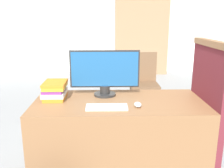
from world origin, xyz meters
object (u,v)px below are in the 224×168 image
object	(u,v)px
book_stack	(55,90)
keyboard	(107,107)
far_chair	(144,79)
mouse	(138,105)
monitor	(105,73)

from	to	relation	value
book_stack	keyboard	bearing A→B (deg)	-29.60
keyboard	far_chair	bearing A→B (deg)	73.49
keyboard	book_stack	world-z (taller)	book_stack
mouse	book_stack	bearing A→B (deg)	161.80
monitor	book_stack	xyz separation A→B (m)	(-0.44, -0.08, -0.14)
keyboard	mouse	world-z (taller)	mouse
monitor	far_chair	bearing A→B (deg)	69.94
monitor	far_chair	distance (m)	1.85
mouse	far_chair	xyz separation A→B (m)	(0.35, 1.99, -0.27)
mouse	keyboard	bearing A→B (deg)	-173.82
mouse	far_chair	distance (m)	2.04
mouse	book_stack	size ratio (longest dim) A/B	0.35
mouse	far_chair	world-z (taller)	far_chair
monitor	far_chair	xyz separation A→B (m)	(0.61, 1.68, -0.46)
monitor	mouse	size ratio (longest dim) A/B	6.62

